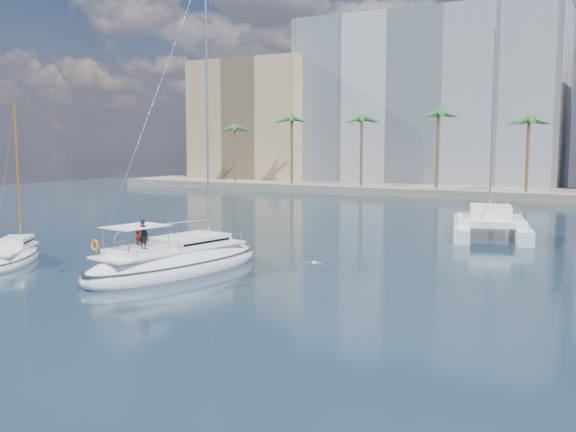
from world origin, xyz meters
The scene contains 10 objects.
ground centered at (0.00, 0.00, 0.00)m, with size 160.00×160.00×0.00m, color black.
quay centered at (0.00, 61.00, 0.60)m, with size 120.00×14.00×1.20m, color gray.
building_modern centered at (-12.00, 73.00, 14.00)m, with size 42.00×16.00×28.00m, color silver.
building_tan_left centered at (-42.00, 69.00, 11.00)m, with size 22.00×14.00×22.00m, color tan.
palm_left centered at (-34.00, 57.00, 10.28)m, with size 3.60×3.60×12.30m.
palm_centre centered at (0.00, 57.00, 10.28)m, with size 3.60×3.60×12.30m.
main_sloop centered at (-4.65, -1.76, 0.56)m, with size 6.35×13.44×19.17m.
small_sloop centered at (-15.50, -4.44, 0.40)m, with size 6.10×7.54×10.75m.
catamaran centered at (8.54, 22.33, 1.13)m, with size 8.35×12.52×16.79m.
seagull centered at (1.98, 3.27, 0.32)m, with size 1.15×0.50×0.21m.
Camera 1 is at (19.02, -31.18, 7.63)m, focal length 40.00 mm.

